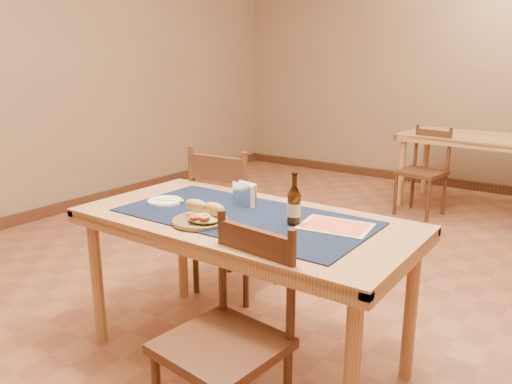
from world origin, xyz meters
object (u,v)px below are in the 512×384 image
Objects in this scene: main_table at (244,233)px; napkin_holder at (245,195)px; chair_main_near at (230,336)px; chair_main_far at (232,218)px; beer_bottle at (294,205)px; back_table at (489,145)px; sandwich_plate at (202,217)px.

main_table is 0.22m from napkin_holder.
chair_main_far is at bearing 127.41° from chair_main_near.
main_table is 0.31m from beer_bottle.
main_table and back_table have the same top height.
back_table is 3.02m from chair_main_far.
chair_main_far is 0.68m from napkin_holder.
back_table is 3.66m from sandwich_plate.
back_table is 1.74× the size of chair_main_far.
chair_main_far is (-0.94, -2.86, -0.17)m from back_table.
sandwich_plate is (-0.09, -0.19, 0.11)m from main_table.
chair_main_near is at bearing -85.70° from beer_bottle.
beer_bottle is at bearing 94.30° from chair_main_near.
napkin_holder is at bearing -98.97° from back_table.
main_table is 6.81× the size of beer_bottle.
sandwich_plate is 0.42m from beer_bottle.
beer_bottle is 1.63× the size of napkin_holder.
napkin_holder reaches higher than back_table.
back_table is 3.34m from napkin_holder.
napkin_holder reaches higher than main_table.
main_table is at bearing 121.09° from chair_main_near.
back_table is 7.15× the size of beer_bottle.
napkin_holder is (0.42, -0.43, 0.31)m from chair_main_far.
beer_bottle is 0.37m from napkin_holder.
beer_bottle is at bearing -35.05° from chair_main_far.
beer_bottle is (0.77, -0.54, 0.34)m from chair_main_far.
chair_main_near is at bearing -58.00° from napkin_holder.
main_table is 0.61m from chair_main_near.
sandwich_plate is 1.08× the size of beer_bottle.
napkin_holder is (-0.35, 0.11, -0.03)m from beer_bottle.
beer_bottle reaches higher than back_table.
back_table is at bearing 71.85° from chair_main_far.
chair_main_far is 4.11× the size of beer_bottle.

